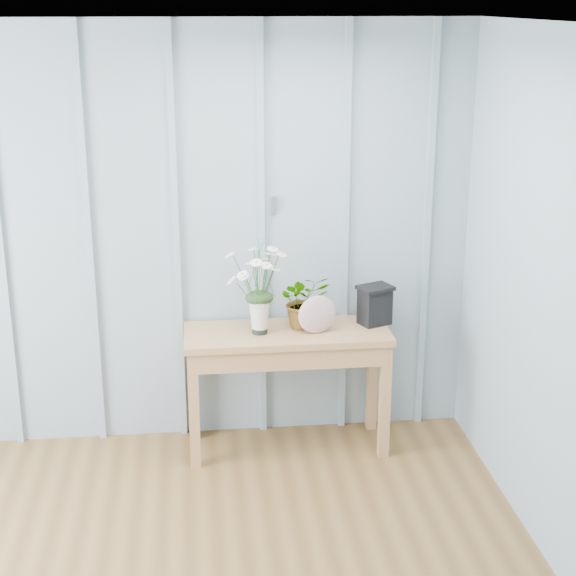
{
  "coord_description": "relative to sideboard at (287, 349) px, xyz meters",
  "views": [
    {
      "loc": [
        0.35,
        -2.78,
        2.59
      ],
      "look_at": [
        0.88,
        1.94,
        1.03
      ],
      "focal_mm": 55.0,
      "sensor_mm": 36.0,
      "label": 1
    }
  ],
  "objects": [
    {
      "name": "spider_plant",
      "position": [
        0.11,
        0.06,
        0.28
      ],
      "size": [
        0.33,
        0.3,
        0.33
      ],
      "primitive_type": "imported",
      "rotation": [
        0.0,
        0.0,
        0.15
      ],
      "color": "#1C3415",
      "rests_on": "sideboard"
    },
    {
      "name": "room_shell",
      "position": [
        -0.88,
        -1.08,
        1.35
      ],
      "size": [
        4.0,
        4.5,
        2.5
      ],
      "color": "#8BA0AE",
      "rests_on": "ground"
    },
    {
      "name": "felt_disc_vessel",
      "position": [
        0.17,
        -0.05,
        0.23
      ],
      "size": [
        0.24,
        0.11,
        0.23
      ],
      "primitive_type": "ellipsoid",
      "rotation": [
        0.0,
        0.0,
        0.19
      ],
      "color": "#934A5E",
      "rests_on": "sideboard"
    },
    {
      "name": "sideboard",
      "position": [
        0.0,
        0.0,
        0.0
      ],
      "size": [
        1.2,
        0.45,
        0.75
      ],
      "color": "#A5774B",
      "rests_on": "ground"
    },
    {
      "name": "carved_box",
      "position": [
        0.53,
        0.06,
        0.24
      ],
      "size": [
        0.24,
        0.21,
        0.24
      ],
      "color": "black",
      "rests_on": "sideboard"
    },
    {
      "name": "daisy_vase",
      "position": [
        -0.16,
        -0.02,
        0.47
      ],
      "size": [
        0.4,
        0.3,
        0.56
      ],
      "color": "black",
      "rests_on": "sideboard"
    }
  ]
}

